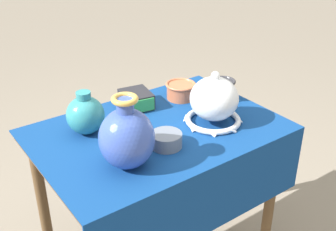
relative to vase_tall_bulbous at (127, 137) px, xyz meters
The scene contains 8 objects.
display_table 0.33m from the vase_tall_bulbous, 30.49° to the left, with size 0.92×0.63×0.77m.
vase_tall_bulbous is the anchor object (origin of this frame).
vase_dome_bell 0.42m from the vase_tall_bulbous, ahead, with size 0.23×0.23×0.22m.
mosaic_tile_box 0.44m from the vase_tall_bulbous, 54.37° to the left, with size 0.14×0.15×0.06m.
cup_wide_terracotta 0.55m from the vase_tall_bulbous, 34.30° to the left, with size 0.13×0.13×0.07m.
pot_squat_slate 0.19m from the vase_tall_bulbous, ahead, with size 0.11×0.11×0.05m, color slate.
cup_wide_charcoal 0.62m from the vase_tall_bulbous, 18.22° to the left, with size 0.11×0.11×0.09m.
jar_round_teal 0.28m from the vase_tall_bulbous, 92.76° to the left, with size 0.14×0.14×0.16m.
Camera 1 is at (-0.78, -1.15, 1.56)m, focal length 45.00 mm.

